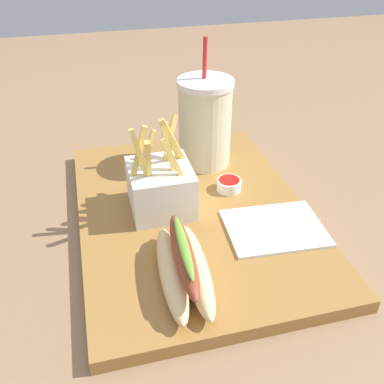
% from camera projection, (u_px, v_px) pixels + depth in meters
% --- Properties ---
extents(ground_plane, '(2.40, 2.40, 0.02)m').
position_uv_depth(ground_plane, '(192.00, 224.00, 0.69)').
color(ground_plane, '#8C6B4C').
extents(food_tray, '(0.47, 0.34, 0.02)m').
position_uv_depth(food_tray, '(192.00, 214.00, 0.67)').
color(food_tray, olive).
rests_on(food_tray, ground_plane).
extents(soda_cup, '(0.09, 0.09, 0.22)m').
position_uv_depth(soda_cup, '(205.00, 123.00, 0.75)').
color(soda_cup, beige).
rests_on(soda_cup, food_tray).
extents(fries_basket, '(0.10, 0.09, 0.15)m').
position_uv_depth(fries_basket, '(161.00, 187.00, 0.65)').
color(fries_basket, white).
rests_on(fries_basket, food_tray).
extents(hot_dog_1, '(0.17, 0.07, 0.06)m').
position_uv_depth(hot_dog_1, '(184.00, 266.00, 0.53)').
color(hot_dog_1, '#E5C689').
rests_on(hot_dog_1, food_tray).
extents(ketchup_cup_1, '(0.04, 0.04, 0.02)m').
position_uv_depth(ketchup_cup_1, '(229.00, 184.00, 0.71)').
color(ketchup_cup_1, white).
rests_on(ketchup_cup_1, food_tray).
extents(napkin_stack, '(0.12, 0.14, 0.00)m').
position_uv_depth(napkin_stack, '(275.00, 228.00, 0.63)').
color(napkin_stack, white).
rests_on(napkin_stack, food_tray).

